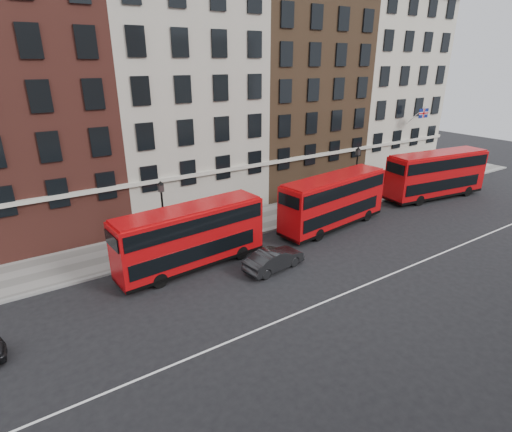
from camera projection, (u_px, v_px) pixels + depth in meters
ground at (305, 285)px, 24.38m from camera, size 120.00×120.00×0.00m
pavement at (222, 228)px, 32.52m from camera, size 80.00×5.00×0.15m
kerb at (238, 239)px, 30.58m from camera, size 80.00×0.30×0.16m
road_centre_line at (328, 301)px, 22.82m from camera, size 70.00×0.12×0.01m
building_terrace at (174, 93)px, 34.42m from camera, size 64.00×11.95×22.00m
bus_b at (191, 236)px, 25.76m from camera, size 10.19×3.21×4.22m
bus_c at (333, 200)px, 32.17m from camera, size 10.55×3.77×4.34m
bus_d at (436, 174)px, 39.17m from camera, size 11.18×4.06×4.60m
car_front at (274, 259)px, 26.07m from camera, size 4.49×2.09×1.42m
lamp_post_left at (163, 215)px, 27.02m from camera, size 0.44×0.44×5.33m
lamp_post_right at (356, 172)px, 37.34m from camera, size 0.44×0.44×5.33m
traffic_light at (416, 168)px, 41.35m from camera, size 0.25×0.45×3.27m
iron_railings at (209, 214)px, 34.03m from camera, size 6.60×0.06×1.00m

